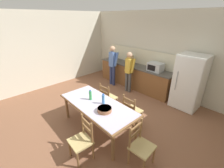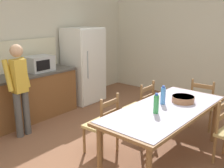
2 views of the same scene
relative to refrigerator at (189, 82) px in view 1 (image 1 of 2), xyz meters
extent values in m
plane|color=brown|center=(-1.40, -2.19, -0.85)|extent=(8.32, 8.32, 0.00)
cube|color=beige|center=(-1.40, 0.47, 0.60)|extent=(6.52, 0.12, 2.90)
cube|color=beige|center=(-4.66, -2.19, 0.60)|extent=(0.12, 5.20, 2.90)
cube|color=brown|center=(-2.13, 0.04, -0.42)|extent=(3.23, 0.62, 0.87)
cube|color=#4C4742|center=(-2.13, 0.04, 0.04)|extent=(3.27, 0.66, 0.04)
cube|color=#B7BCC1|center=(-2.85, 0.04, 0.04)|extent=(0.52, 0.38, 0.02)
cube|color=beige|center=(-2.13, 0.35, 0.36)|extent=(3.23, 0.03, 0.60)
cube|color=white|center=(0.00, 0.01, 0.00)|extent=(0.79, 0.68, 1.70)
cube|color=white|center=(0.00, -0.34, 0.00)|extent=(0.76, 0.02, 1.63)
cylinder|color=#A5AAB2|center=(-0.24, -0.36, 0.09)|extent=(0.02, 0.02, 0.60)
cube|color=#B2B7BC|center=(-1.19, 0.02, 0.21)|extent=(0.50, 0.38, 0.30)
cube|color=black|center=(-1.24, -0.17, 0.21)|extent=(0.30, 0.01, 0.19)
cube|color=tan|center=(-2.34, 0.01, 0.24)|extent=(0.24, 0.16, 0.36)
cylinder|color=brown|center=(-2.07, -3.03, -0.50)|extent=(0.07, 0.07, 0.71)
cylinder|color=brown|center=(-0.15, -3.08, -0.50)|extent=(0.07, 0.07, 0.71)
cylinder|color=brown|center=(-2.05, -2.32, -0.50)|extent=(0.07, 0.07, 0.71)
cylinder|color=brown|center=(-0.13, -2.37, -0.50)|extent=(0.07, 0.07, 0.71)
cube|color=brown|center=(-1.10, -2.70, -0.12)|extent=(2.14, 0.97, 0.04)
cube|color=#B7B2CC|center=(-1.10, -2.70, -0.10)|extent=(2.05, 0.93, 0.01)
cylinder|color=green|center=(-1.36, -2.69, 0.03)|extent=(0.07, 0.07, 0.24)
cylinder|color=#2D51B2|center=(-1.36, -2.69, 0.16)|extent=(0.04, 0.04, 0.03)
cylinder|color=#4C8ED6|center=(-0.99, -2.59, 0.03)|extent=(0.07, 0.07, 0.24)
cylinder|color=#2D51B2|center=(-0.99, -2.59, 0.16)|extent=(0.04, 0.04, 0.03)
cylinder|color=#9E6642|center=(-0.73, -2.78, -0.05)|extent=(0.32, 0.32, 0.09)
cylinder|color=#9E6642|center=(-0.73, -2.78, -0.01)|extent=(0.31, 0.31, 0.02)
cylinder|color=olive|center=(-0.42, -1.76, -0.65)|extent=(0.04, 0.04, 0.41)
cylinder|color=olive|center=(-0.78, -1.75, -0.65)|extent=(0.04, 0.04, 0.41)
cylinder|color=olive|center=(-0.43, -2.10, -0.65)|extent=(0.04, 0.04, 0.41)
cylinder|color=olive|center=(-0.79, -2.09, -0.65)|extent=(0.04, 0.04, 0.41)
cube|color=tan|center=(-0.60, -1.92, -0.42)|extent=(0.43, 0.41, 0.04)
cylinder|color=olive|center=(-0.43, -2.10, -0.17)|extent=(0.04, 0.04, 0.46)
cylinder|color=olive|center=(-0.79, -2.09, -0.17)|extent=(0.04, 0.04, 0.46)
cube|color=olive|center=(-0.61, -2.09, -0.04)|extent=(0.36, 0.03, 0.07)
cube|color=olive|center=(-0.61, -2.09, -0.19)|extent=(0.36, 0.03, 0.07)
cylinder|color=olive|center=(0.47, -2.91, -0.65)|extent=(0.04, 0.04, 0.41)
cylinder|color=olive|center=(0.45, -2.55, -0.65)|extent=(0.04, 0.04, 0.41)
cylinder|color=olive|center=(0.13, -2.92, -0.65)|extent=(0.04, 0.04, 0.41)
cylinder|color=olive|center=(0.11, -2.56, -0.65)|extent=(0.04, 0.04, 0.41)
cube|color=tan|center=(0.29, -2.73, -0.42)|extent=(0.42, 0.44, 0.04)
cylinder|color=olive|center=(0.13, -2.92, -0.17)|extent=(0.04, 0.04, 0.46)
cylinder|color=olive|center=(0.11, -2.56, -0.17)|extent=(0.04, 0.04, 0.46)
cube|color=olive|center=(0.12, -2.74, -0.04)|extent=(0.04, 0.36, 0.07)
cube|color=olive|center=(0.12, -2.74, -0.19)|extent=(0.04, 0.36, 0.07)
cylinder|color=olive|center=(-1.38, -1.72, -0.65)|extent=(0.04, 0.04, 0.41)
cylinder|color=olive|center=(-1.74, -1.73, -0.65)|extent=(0.04, 0.04, 0.41)
cylinder|color=olive|center=(-1.37, -2.06, -0.65)|extent=(0.04, 0.04, 0.41)
cylinder|color=olive|center=(-1.73, -2.07, -0.65)|extent=(0.04, 0.04, 0.41)
cube|color=tan|center=(-1.55, -1.90, -0.42)|extent=(0.43, 0.41, 0.04)
cylinder|color=olive|center=(-1.37, -2.06, -0.17)|extent=(0.04, 0.04, 0.46)
cylinder|color=olive|center=(-1.73, -2.07, -0.17)|extent=(0.04, 0.04, 0.46)
cube|color=olive|center=(-1.55, -2.07, -0.04)|extent=(0.36, 0.03, 0.07)
cube|color=olive|center=(-1.55, -2.07, -0.19)|extent=(0.36, 0.03, 0.07)
cylinder|color=olive|center=(-0.84, -3.65, -0.65)|extent=(0.04, 0.04, 0.41)
cylinder|color=olive|center=(-0.48, -3.68, -0.65)|extent=(0.04, 0.04, 0.41)
cylinder|color=olive|center=(-0.81, -3.31, -0.65)|extent=(0.04, 0.04, 0.41)
cylinder|color=olive|center=(-0.45, -3.34, -0.65)|extent=(0.04, 0.04, 0.41)
cube|color=tan|center=(-0.65, -3.50, -0.42)|extent=(0.45, 0.43, 0.04)
cylinder|color=olive|center=(-0.81, -3.31, -0.17)|extent=(0.04, 0.04, 0.46)
cylinder|color=olive|center=(-0.45, -3.34, -0.17)|extent=(0.04, 0.04, 0.46)
cube|color=olive|center=(-0.63, -3.33, -0.04)|extent=(0.36, 0.06, 0.07)
cube|color=olive|center=(-0.63, -3.33, -0.19)|extent=(0.36, 0.06, 0.07)
cylinder|color=navy|center=(-2.93, -0.49, -0.44)|extent=(0.12, 0.12, 0.82)
cylinder|color=navy|center=(-2.77, -0.49, -0.44)|extent=(0.12, 0.12, 0.82)
cube|color=#5175BC|center=(-2.85, -0.49, 0.25)|extent=(0.23, 0.19, 0.58)
sphere|color=tan|center=(-2.85, -0.49, 0.68)|extent=(0.22, 0.22, 0.22)
cylinder|color=#5175BC|center=(-3.01, -0.42, 0.28)|extent=(0.09, 0.22, 0.55)
cylinder|color=#5175BC|center=(-2.69, -0.42, 0.28)|extent=(0.09, 0.22, 0.55)
cylinder|color=#4C4C4C|center=(-2.04, -0.51, -0.47)|extent=(0.11, 0.11, 0.77)
cylinder|color=#4C4C4C|center=(-1.89, -0.51, -0.47)|extent=(0.11, 0.11, 0.77)
cube|color=gold|center=(-1.96, -0.51, 0.19)|extent=(0.22, 0.18, 0.54)
sphere|color=tan|center=(-1.96, -0.51, 0.59)|extent=(0.20, 0.20, 0.20)
cylinder|color=gold|center=(-2.12, -0.45, 0.21)|extent=(0.09, 0.21, 0.52)
cylinder|color=gold|center=(-1.81, -0.45, 0.21)|extent=(0.09, 0.21, 0.52)
camera|label=1|loc=(1.39, -4.58, 1.83)|focal=24.00mm
camera|label=2|loc=(-4.19, -4.26, 1.16)|focal=42.00mm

